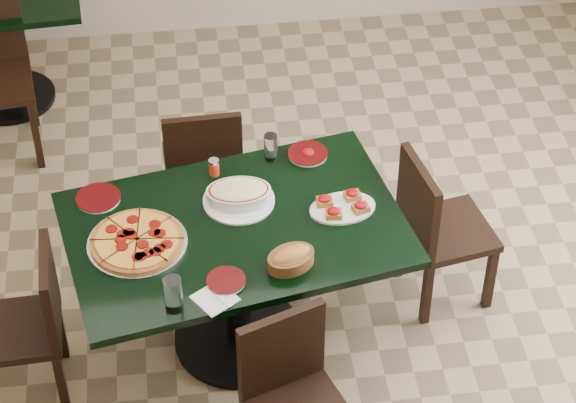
{
  "coord_description": "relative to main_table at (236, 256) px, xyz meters",
  "views": [
    {
      "loc": [
        -0.46,
        -3.6,
        4.12
      ],
      "look_at": [
        -0.0,
        0.0,
        0.87
      ],
      "focal_mm": 70.0,
      "sensor_mm": 36.0,
      "label": 1
    }
  ],
  "objects": [
    {
      "name": "floor",
      "position": [
        0.24,
        -0.0,
        -0.57
      ],
      "size": [
        5.5,
        5.5,
        0.0
      ],
      "primitive_type": "plane",
      "color": "#8A7050",
      "rests_on": "ground"
    },
    {
      "name": "main_table",
      "position": [
        0.0,
        0.0,
        0.0
      ],
      "size": [
        1.62,
        1.21,
        0.75
      ],
      "rotation": [
        0.0,
        0.0,
        0.19
      ],
      "color": "black",
      "rests_on": "floor"
    },
    {
      "name": "chair_far",
      "position": [
        -0.1,
        0.79,
        -0.11
      ],
      "size": [
        0.4,
        0.4,
        0.83
      ],
      "rotation": [
        0.0,
        0.0,
        3.18
      ],
      "color": "black",
      "rests_on": "floor"
    },
    {
      "name": "chair_near",
      "position": [
        0.16,
        -0.71,
        -0.11
      ],
      "size": [
        0.49,
        0.49,
        0.82
      ],
      "rotation": [
        0.0,
        0.0,
        0.35
      ],
      "color": "black",
      "rests_on": "floor"
    },
    {
      "name": "chair_right",
      "position": [
        0.97,
        0.19,
        -0.1
      ],
      "size": [
        0.46,
        0.46,
        0.85
      ],
      "rotation": [
        0.0,
        0.0,
        1.76
      ],
      "color": "black",
      "rests_on": "floor"
    },
    {
      "name": "chair_left",
      "position": [
        -0.92,
        -0.15,
        -0.13
      ],
      "size": [
        0.39,
        0.39,
        0.8
      ],
      "rotation": [
        0.0,
        0.0,
        -1.53
      ],
      "color": "black",
      "rests_on": "floor"
    },
    {
      "name": "pepperoni_pizza",
      "position": [
        -0.43,
        -0.06,
        0.2
      ],
      "size": [
        0.44,
        0.44,
        0.04
      ],
      "rotation": [
        0.0,
        0.0,
        -0.1
      ],
      "color": "silver",
      "rests_on": "main_table"
    },
    {
      "name": "lasagna_casserole",
      "position": [
        0.03,
        0.16,
        0.23
      ],
      "size": [
        0.33,
        0.33,
        0.09
      ],
      "rotation": [
        0.0,
        0.0,
        -0.03
      ],
      "color": "silver",
      "rests_on": "main_table"
    },
    {
      "name": "bread_basket",
      "position": [
        0.21,
        -0.27,
        0.22
      ],
      "size": [
        0.25,
        0.22,
        0.09
      ],
      "rotation": [
        0.0,
        0.0,
        0.4
      ],
      "color": "brown",
      "rests_on": "main_table"
    },
    {
      "name": "bruschetta_platter",
      "position": [
        0.49,
        0.05,
        0.21
      ],
      "size": [
        0.33,
        0.25,
        0.05
      ],
      "rotation": [
        0.0,
        0.0,
        0.15
      ],
      "color": "silver",
      "rests_on": "main_table"
    },
    {
      "name": "side_plate_near",
      "position": [
        -0.07,
        -0.33,
        0.19
      ],
      "size": [
        0.17,
        0.17,
        0.02
      ],
      "rotation": [
        0.0,
        0.0,
        -0.03
      ],
      "color": "silver",
      "rests_on": "main_table"
    },
    {
      "name": "side_plate_far_r",
      "position": [
        0.39,
        0.45,
        0.19
      ],
      "size": [
        0.19,
        0.19,
        0.03
      ],
      "rotation": [
        0.0,
        0.0,
        0.08
      ],
      "color": "silver",
      "rests_on": "main_table"
    },
    {
      "name": "side_plate_far_l",
      "position": [
        -0.6,
        0.25,
        0.19
      ],
      "size": [
        0.2,
        0.2,
        0.02
      ],
      "rotation": [
        0.0,
        0.0,
        0.02
      ],
      "color": "silver",
      "rests_on": "main_table"
    },
    {
      "name": "napkin_setting",
      "position": [
        -0.12,
        -0.42,
        0.18
      ],
      "size": [
        0.21,
        0.21,
        0.01
      ],
      "rotation": [
        0.0,
        0.0,
        0.59
      ],
      "color": "silver",
      "rests_on": "main_table"
    },
    {
      "name": "water_glass_a",
      "position": [
        0.21,
        0.44,
        0.25
      ],
      "size": [
        0.06,
        0.06,
        0.14
      ],
      "primitive_type": "cylinder",
      "color": "white",
      "rests_on": "main_table"
    },
    {
      "name": "water_glass_b",
      "position": [
        -0.29,
        -0.46,
        0.26
      ],
      "size": [
        0.08,
        0.08,
        0.16
      ],
      "primitive_type": "cylinder",
      "color": "white",
      "rests_on": "main_table"
    },
    {
      "name": "pepper_shaker",
      "position": [
        -0.06,
        0.36,
        0.23
      ],
      "size": [
        0.05,
        0.05,
        0.08
      ],
      "color": "red",
      "rests_on": "main_table"
    }
  ]
}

